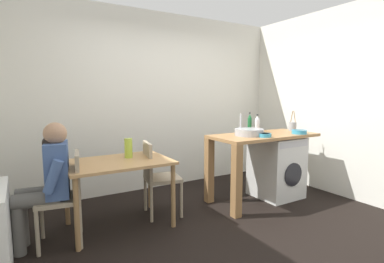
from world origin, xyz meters
TOP-DOWN VIEW (x-y plane):
  - ground_plane at (0.00, 0.00)m, footprint 5.46×5.46m
  - wall_back at (0.00, 1.75)m, footprint 4.60×0.10m
  - wall_counter_side at (2.15, 0.00)m, footprint 0.10×3.80m
  - radiator at (-2.02, 0.30)m, footprint 0.10×0.80m
  - dining_table at (-0.95, 0.62)m, footprint 1.10×0.76m
  - chair_person_seat at (-1.49, 0.51)m, footprint 0.46×0.46m
  - chair_opposite at (-0.47, 0.68)m, footprint 0.47×0.47m
  - seated_person at (-1.65, 0.53)m, footprint 0.53×0.53m
  - kitchen_counter at (0.81, 0.43)m, footprint 1.50×0.68m
  - washing_machine at (1.28, 0.43)m, footprint 0.60×0.61m
  - sink_basin at (0.76, 0.43)m, footprint 0.38×0.38m
  - tap at (0.76, 0.61)m, footprint 0.02×0.02m
  - bottle_tall_green at (1.01, 0.71)m, footprint 0.06×0.06m
  - bottle_squat_brown at (1.09, 0.64)m, footprint 0.07×0.07m
  - mixing_bowl at (0.84, 0.23)m, footprint 0.17×0.17m
  - utensil_crock at (1.65, 0.48)m, footprint 0.11×0.11m
  - colander at (1.47, 0.21)m, footprint 0.20×0.20m
  - vase at (-0.80, 0.72)m, footprint 0.09×0.09m
  - scissors at (0.97, 0.33)m, footprint 0.15×0.06m

SIDE VIEW (x-z plane):
  - ground_plane at x=0.00m, z-range 0.00..0.00m
  - radiator at x=-2.02m, z-range 0.00..0.70m
  - washing_machine at x=1.28m, z-range 0.00..0.86m
  - chair_person_seat at x=-1.49m, z-range 0.06..0.96m
  - chair_opposite at x=-0.47m, z-range 0.06..0.96m
  - dining_table at x=-0.95m, z-range 0.27..1.01m
  - seated_person at x=-1.65m, z-range 0.07..1.27m
  - kitchen_counter at x=0.81m, z-range 0.30..1.22m
  - vase at x=-0.80m, z-range 0.74..0.96m
  - scissors at x=0.97m, z-range 0.92..0.93m
  - mixing_bowl at x=0.84m, z-range 0.92..0.97m
  - colander at x=1.47m, z-range 0.92..0.98m
  - sink_basin at x=0.76m, z-range 0.92..1.01m
  - utensil_crock at x=1.65m, z-range 0.84..1.14m
  - bottle_squat_brown at x=1.09m, z-range 0.91..1.17m
  - bottle_tall_green at x=1.01m, z-range 0.91..1.19m
  - tap at x=0.76m, z-range 0.92..1.20m
  - wall_back at x=0.00m, z-range 0.00..2.70m
  - wall_counter_side at x=2.15m, z-range 0.00..2.70m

